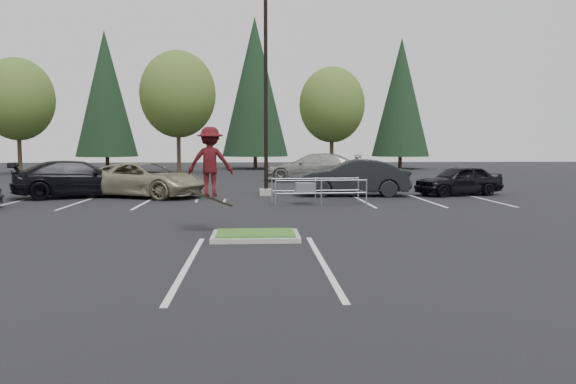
{
  "coord_description": "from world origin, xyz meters",
  "views": [
    {
      "loc": [
        0.0,
        -14.09,
        2.39
      ],
      "look_at": [
        0.91,
        1.5,
        1.05
      ],
      "focal_mm": 35.0,
      "sensor_mm": 36.0,
      "label": 1
    }
  ],
  "objects": [
    {
      "name": "skateboarder",
      "position": [
        -1.2,
        1.0,
        1.9
      ],
      "size": [
        1.24,
        0.76,
        2.14
      ],
      "rotation": [
        0.0,
        0.0,
        3.08
      ],
      "color": "black",
      "rests_on": "ground"
    },
    {
      "name": "grass_median",
      "position": [
        0.0,
        0.0,
        0.08
      ],
      "size": [
        2.2,
        1.6,
        0.16
      ],
      "color": "#9A958F",
      "rests_on": "ground"
    },
    {
      "name": "car_l_black",
      "position": [
        -8.0,
        11.5,
        0.83
      ],
      "size": [
        6.14,
        4.1,
        1.65
      ],
      "primitive_type": "imported",
      "rotation": [
        0.0,
        0.0,
        1.92
      ],
      "color": "black",
      "rests_on": "ground"
    },
    {
      "name": "conif_c",
      "position": [
        14.0,
        39.5,
        6.85
      ],
      "size": [
        5.5,
        5.5,
        12.5
      ],
      "color": "#38281C",
      "rests_on": "ground"
    },
    {
      "name": "car_r_charc",
      "position": [
        4.5,
        11.5,
        0.84
      ],
      "size": [
        5.23,
        2.19,
        1.68
      ],
      "primitive_type": "imported",
      "rotation": [
        0.0,
        0.0,
        4.63
      ],
      "color": "black",
      "rests_on": "ground"
    },
    {
      "name": "car_r_black",
      "position": [
        9.5,
        11.5,
        0.7
      ],
      "size": [
        4.43,
        2.73,
        1.41
      ],
      "primitive_type": "imported",
      "rotation": [
        0.0,
        0.0,
        4.99
      ],
      "color": "black",
      "rests_on": "ground"
    },
    {
      "name": "light_pole",
      "position": [
        0.5,
        12.0,
        4.56
      ],
      "size": [
        0.7,
        0.6,
        10.12
      ],
      "color": "#9A958F",
      "rests_on": "ground"
    },
    {
      "name": "conif_a",
      "position": [
        -14.0,
        40.0,
        7.1
      ],
      "size": [
        5.72,
        5.72,
        13.0
      ],
      "color": "#38281C",
      "rests_on": "ground"
    },
    {
      "name": "stall_lines",
      "position": [
        -1.35,
        6.02,
        0.0
      ],
      "size": [
        22.62,
        17.6,
        0.01
      ],
      "color": "silver",
      "rests_on": "ground"
    },
    {
      "name": "ground",
      "position": [
        0.0,
        0.0,
        0.0
      ],
      "size": [
        120.0,
        120.0,
        0.0
      ],
      "primitive_type": "plane",
      "color": "black",
      "rests_on": "ground"
    },
    {
      "name": "decid_a",
      "position": [
        -18.01,
        30.03,
        5.58
      ],
      "size": [
        5.44,
        5.44,
        8.91
      ],
      "color": "#38281C",
      "rests_on": "ground"
    },
    {
      "name": "decid_c",
      "position": [
        5.99,
        29.83,
        5.25
      ],
      "size": [
        5.12,
        5.12,
        8.38
      ],
      "color": "#38281C",
      "rests_on": "ground"
    },
    {
      "name": "conif_b",
      "position": [
        0.0,
        40.5,
        7.85
      ],
      "size": [
        6.38,
        6.38,
        14.5
      ],
      "color": "#38281C",
      "rests_on": "ground"
    },
    {
      "name": "cart_corral",
      "position": [
        2.09,
        7.97,
        0.65
      ],
      "size": [
        3.72,
        1.58,
        1.03
      ],
      "rotation": [
        0.0,
        0.0,
        0.08
      ],
      "color": "#93959B",
      "rests_on": "ground"
    },
    {
      "name": "car_far_silver",
      "position": [
        3.77,
        21.7,
        0.89
      ],
      "size": [
        6.5,
        3.55,
        1.79
      ],
      "primitive_type": "imported",
      "rotation": [
        0.0,
        0.0,
        4.54
      ],
      "color": "#9A9A95",
      "rests_on": "ground"
    },
    {
      "name": "decid_b",
      "position": [
        -6.01,
        30.53,
        6.04
      ],
      "size": [
        5.89,
        5.89,
        9.64
      ],
      "color": "#38281C",
      "rests_on": "ground"
    },
    {
      "name": "car_l_tan",
      "position": [
        -5.09,
        11.5,
        0.78
      ],
      "size": [
        6.22,
        4.68,
        1.57
      ],
      "primitive_type": "imported",
      "rotation": [
        0.0,
        0.0,
        1.15
      ],
      "color": "gray",
      "rests_on": "ground"
    }
  ]
}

